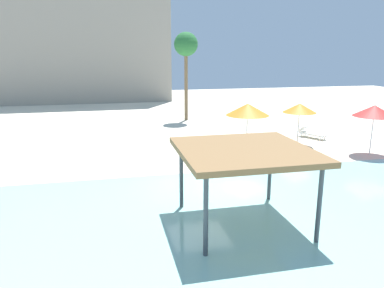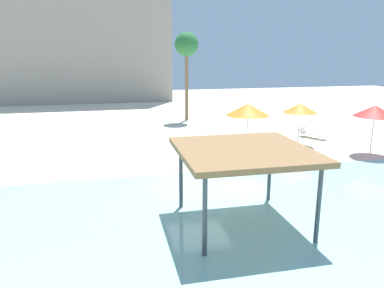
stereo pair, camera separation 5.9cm
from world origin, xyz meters
TOP-DOWN VIEW (x-y plane):
  - ground_plane at (0.00, 0.00)m, footprint 80.00×80.00m
  - lagoon_water at (0.00, -5.25)m, footprint 44.00×13.50m
  - shade_pavilion at (0.50, -3.95)m, footprint 4.12×4.12m
  - beach_umbrella_red_0 at (10.43, 2.62)m, footprint 2.23×2.23m
  - beach_umbrella_orange_1 at (3.80, 4.35)m, footprint 2.37×2.37m
  - beach_umbrella_orange_3 at (7.57, 5.52)m, footprint 2.00×2.00m
  - lounge_chair_2 at (9.37, 7.08)m, footprint 1.40×1.96m
  - palm_tree_1 at (2.67, 15.28)m, footprint 1.90×1.90m
  - hotel_block_0 at (-6.96, 32.36)m, footprint 20.98×10.23m

SIDE VIEW (x-z plane):
  - ground_plane at x=0.00m, z-range 0.00..0.00m
  - lagoon_water at x=0.00m, z-range 0.00..0.04m
  - lounge_chair_2 at x=9.37m, z-range -0.04..0.70m
  - beach_umbrella_orange_3 at x=7.57m, z-range 0.99..3.53m
  - shade_pavilion at x=0.50m, z-range 1.13..3.72m
  - beach_umbrella_red_0 at x=10.43m, z-range 1.06..3.81m
  - beach_umbrella_orange_1 at x=3.80m, z-range 1.07..3.88m
  - palm_tree_1 at x=2.67m, z-range 2.39..9.46m
  - hotel_block_0 at x=-6.96m, z-range 0.00..15.36m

